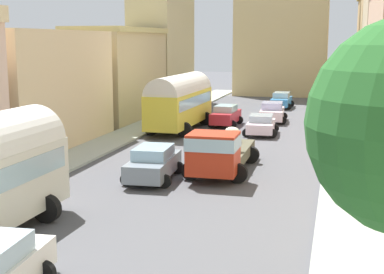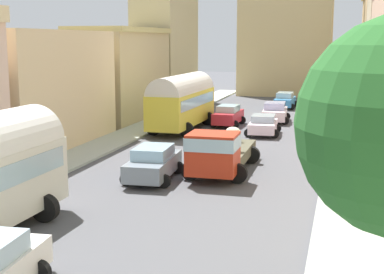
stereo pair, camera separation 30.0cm
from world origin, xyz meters
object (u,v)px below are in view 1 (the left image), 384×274
at_px(car_0, 261,125).
at_px(pedestrian_0, 335,140).
at_px(pedestrian_1, 354,143).
at_px(car_5, 226,115).
at_px(car_2, 281,100).
at_px(car_1, 272,112).
at_px(cargo_truck_0, 220,151).
at_px(car_4, 153,163).
at_px(parked_bus_1, 180,100).

xyz_separation_m(car_0, pedestrian_0, (4.93, -6.35, 0.29)).
bearing_deg(pedestrian_1, car_5, 130.22).
relative_size(car_5, pedestrian_0, 2.24).
distance_m(car_5, pedestrian_0, 12.69).
bearing_deg(car_2, car_5, -103.81).
relative_size(car_1, pedestrian_1, 2.34).
relative_size(cargo_truck_0, car_0, 1.85).
xyz_separation_m(cargo_truck_0, car_2, (0.23, 27.60, -0.43)).
height_order(pedestrian_0, pedestrian_1, pedestrian_1).
relative_size(car_1, car_4, 0.98).
bearing_deg(car_2, parked_bus_1, -111.10).
height_order(parked_bus_1, car_2, parked_bus_1).
relative_size(car_0, car_1, 0.90).
relative_size(cargo_truck_0, car_4, 1.62).
height_order(car_0, pedestrian_0, pedestrian_0).
height_order(car_1, car_4, car_4).
bearing_deg(car_2, car_1, -88.89).
relative_size(car_2, pedestrian_1, 2.31).
bearing_deg(car_1, pedestrian_1, -66.57).
xyz_separation_m(pedestrian_0, pedestrian_1, (1.01, -0.98, 0.03)).
bearing_deg(cargo_truck_0, pedestrian_1, 36.30).
height_order(cargo_truck_0, car_4, cargo_truck_0).
relative_size(car_4, car_5, 1.11).
bearing_deg(cargo_truck_0, parked_bus_1, 113.93).
distance_m(car_0, pedestrian_1, 9.44).
bearing_deg(pedestrian_1, cargo_truck_0, -143.70).
height_order(parked_bus_1, cargo_truck_0, parked_bus_1).
xyz_separation_m(cargo_truck_0, pedestrian_1, (6.32, 4.65, -0.16)).
bearing_deg(pedestrian_1, car_4, -145.38).
distance_m(cargo_truck_0, car_2, 27.61).
xyz_separation_m(car_5, pedestrian_0, (8.09, -9.78, 0.21)).
bearing_deg(car_0, parked_bus_1, 174.40).
xyz_separation_m(parked_bus_1, pedestrian_1, (11.90, -7.91, -1.16)).
relative_size(car_1, car_5, 1.09).
distance_m(parked_bus_1, car_1, 8.41).
bearing_deg(parked_bus_1, car_4, -78.92).
height_order(cargo_truck_0, car_1, cargo_truck_0).
relative_size(car_2, pedestrian_0, 2.40).
distance_m(parked_bus_1, pedestrian_1, 14.34).
xyz_separation_m(car_5, pedestrian_1, (9.09, -10.75, 0.24)).
bearing_deg(parked_bus_1, car_0, -5.60).
bearing_deg(pedestrian_0, car_5, 129.60).
distance_m(parked_bus_1, cargo_truck_0, 13.78).
distance_m(parked_bus_1, car_5, 4.23).
height_order(cargo_truck_0, car_5, cargo_truck_0).
xyz_separation_m(cargo_truck_0, pedestrian_0, (5.32, 5.62, -0.19)).
height_order(car_1, pedestrian_1, pedestrian_1).
xyz_separation_m(car_2, pedestrian_0, (5.08, -21.98, 0.24)).
relative_size(car_0, car_5, 0.97).
bearing_deg(parked_bus_1, cargo_truck_0, -66.07).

